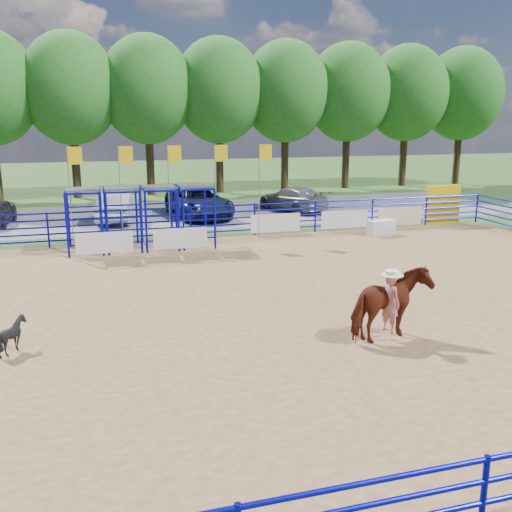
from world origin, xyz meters
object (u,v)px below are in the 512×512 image
object	(u,v)px
car_b	(118,207)
car_d	(292,199)
horse_and_rider	(390,302)
calf	(13,335)
announcer_table	(381,228)
car_c	(199,202)

from	to	relation	value
car_b	car_d	size ratio (longest dim) A/B	0.97
horse_and_rider	calf	distance (m)	8.95
horse_and_rider	calf	size ratio (longest dim) A/B	3.02
announcer_table	car_b	bearing A→B (deg)	148.12
calf	car_b	world-z (taller)	car_b
announcer_table	car_b	world-z (taller)	car_b
horse_and_rider	car_c	bearing A→B (deg)	93.25
car_b	car_c	world-z (taller)	car_c
car_b	car_c	distance (m)	4.37
calf	horse_and_rider	bearing A→B (deg)	-115.94
car_d	announcer_table	bearing A→B (deg)	80.51
announcer_table	calf	xyz separation A→B (m)	(-14.84, -9.87, 0.07)
car_c	car_d	bearing A→B (deg)	-0.53
horse_and_rider	car_c	size ratio (longest dim) A/B	0.42
horse_and_rider	car_c	distance (m)	19.10
announcer_table	horse_and_rider	world-z (taller)	horse_and_rider
calf	car_d	world-z (taller)	car_d
calf	car_c	bearing A→B (deg)	-38.33
announcer_table	car_c	size ratio (longest dim) A/B	0.22
horse_and_rider	calf	bearing A→B (deg)	168.46
calf	car_d	distance (m)	22.20
car_b	car_d	bearing A→B (deg)	-164.75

